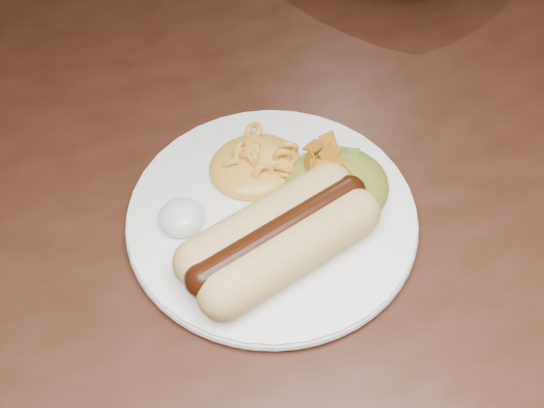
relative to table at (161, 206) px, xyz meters
name	(u,v)px	position (x,y,z in m)	size (l,w,h in m)	color
table	(161,206)	(0.00, 0.00, 0.00)	(1.60, 0.90, 0.75)	#3D1E16
plate	(272,215)	(0.08, -0.13, 0.10)	(0.26, 0.26, 0.01)	white
hotdog	(280,236)	(0.07, -0.17, 0.13)	(0.15, 0.10, 0.04)	#EAD363
mac_and_cheese	(255,157)	(0.08, -0.08, 0.12)	(0.09, 0.08, 0.03)	gold
sour_cream	(181,214)	(0.00, -0.11, 0.12)	(0.04, 0.04, 0.02)	white
taco_salad	(337,179)	(0.14, -0.13, 0.12)	(0.10, 0.09, 0.04)	#A26D24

